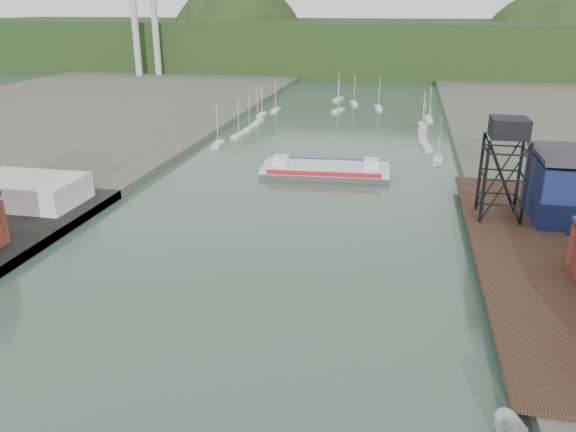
% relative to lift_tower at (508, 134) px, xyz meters
% --- Properties ---
extents(east_pier, '(14.00, 70.00, 2.45)m').
position_rel_lift_tower_xyz_m(east_pier, '(2.00, -13.00, -13.75)').
color(east_pier, black).
rests_on(east_pier, ground).
extents(white_shed, '(18.00, 12.00, 4.50)m').
position_rel_lift_tower_xyz_m(white_shed, '(-79.00, -8.00, -11.80)').
color(white_shed, silver).
rests_on(white_shed, west_quay).
extents(lift_tower, '(6.50, 6.50, 16.00)m').
position_rel_lift_tower_xyz_m(lift_tower, '(0.00, 0.00, 0.00)').
color(lift_tower, black).
rests_on(lift_tower, east_pier).
extents(marina_sailboats, '(57.71, 92.65, 0.90)m').
position_rel_lift_tower_xyz_m(marina_sailboats, '(-34.92, 80.46, -15.30)').
color(marina_sailboats, silver).
rests_on(marina_sailboats, ground).
extents(smokestacks, '(11.20, 8.20, 60.00)m').
position_rel_lift_tower_xyz_m(smokestacks, '(-141.00, 174.50, 14.35)').
color(smokestacks, '#AEAEA8').
rests_on(smokestacks, ground).
extents(distant_hills, '(500.00, 120.00, 80.00)m').
position_rel_lift_tower_xyz_m(distant_hills, '(-38.98, 243.35, -5.27)').
color(distant_hills, black).
rests_on(distant_hills, ground).
extents(chain_ferry, '(27.57, 12.58, 3.88)m').
position_rel_lift_tower_xyz_m(chain_ferry, '(-31.54, 25.24, -14.54)').
color(chain_ferry, '#434345').
rests_on(chain_ferry, ground).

